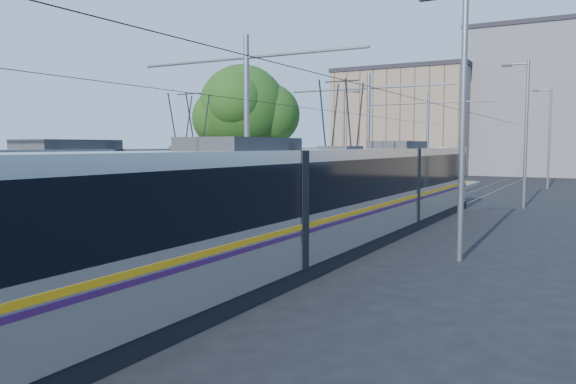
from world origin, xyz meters
The scene contains 13 objects.
ground centered at (0.00, 0.00, 0.00)m, with size 160.00×160.00×0.00m, color black.
platform centered at (0.00, 17.00, 0.15)m, with size 4.00×50.00×0.30m, color gray.
tactile_strip_left centered at (-1.45, 17.00, 0.30)m, with size 0.70×50.00×0.01m, color gray.
tactile_strip_right centered at (1.45, 17.00, 0.30)m, with size 0.70×50.00×0.01m, color gray.
rails centered at (0.00, 17.00, 0.02)m, with size 8.71×70.00×0.03m.
tram_left centered at (-3.60, 9.25, 1.71)m, with size 2.43×29.99×5.50m.
tram_right centered at (3.60, 8.14, 1.86)m, with size 2.43×29.42×5.50m.
catenary centered at (0.00, 14.15, 4.52)m, with size 9.20×70.00×7.00m.
street_lamps centered at (0.00, 21.00, 4.18)m, with size 15.18×38.22×8.00m.
shelter centered at (0.19, 11.98, 1.53)m, with size 0.74×1.11×2.34m.
tree centered at (-6.52, 18.24, 5.40)m, with size 5.50×5.08×7.99m.
building_left centered at (-10.00, 60.00, 6.39)m, with size 16.32×12.24×12.76m.
building_centre centered at (6.00, 64.00, 8.48)m, with size 18.36×14.28×16.95m.
Camera 1 is at (11.02, -8.83, 3.41)m, focal length 35.00 mm.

